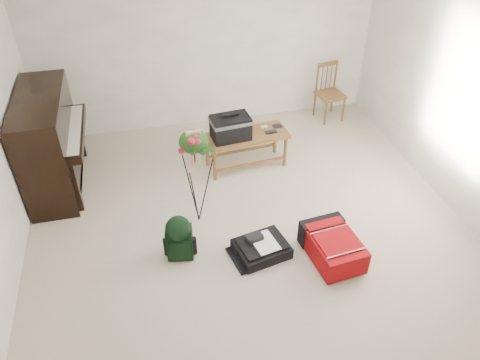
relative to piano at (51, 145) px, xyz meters
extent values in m
cube|color=#BBAE97|center=(2.19, -1.60, -0.60)|extent=(5.00, 5.50, 0.01)
cube|color=white|center=(2.19, -1.60, 1.90)|extent=(5.00, 5.50, 0.01)
cube|color=white|center=(2.19, 1.15, 0.65)|extent=(5.00, 0.04, 2.50)
cube|color=black|center=(-0.01, 0.00, 0.03)|extent=(0.55, 1.50, 1.25)
cube|color=black|center=(0.29, 0.00, 0.13)|extent=(0.28, 1.30, 0.10)
cube|color=white|center=(0.29, 0.00, 0.18)|extent=(0.22, 1.20, 0.02)
cube|color=black|center=(0.04, 0.00, -0.55)|extent=(0.45, 1.30, 0.10)
cube|color=brown|center=(2.46, -0.17, -0.12)|extent=(1.14, 0.55, 0.04)
cylinder|color=brown|center=(1.96, -0.34, -0.37)|extent=(0.05, 0.05, 0.45)
cylinder|color=brown|center=(1.96, 0.01, -0.37)|extent=(0.05, 0.05, 0.45)
cylinder|color=brown|center=(2.96, -0.34, -0.37)|extent=(0.05, 0.05, 0.45)
cylinder|color=brown|center=(2.96, 0.01, -0.37)|extent=(0.05, 0.05, 0.45)
cube|color=brown|center=(4.05, 0.80, -0.19)|extent=(0.44, 0.44, 0.04)
cylinder|color=brown|center=(3.88, 0.64, -0.40)|extent=(0.03, 0.03, 0.39)
cylinder|color=brown|center=(3.88, 0.96, -0.40)|extent=(0.03, 0.03, 0.39)
cylinder|color=brown|center=(4.21, 0.64, -0.40)|extent=(0.03, 0.03, 0.39)
cylinder|color=brown|center=(4.21, 0.96, -0.40)|extent=(0.03, 0.03, 0.39)
cube|color=brown|center=(4.05, 0.96, 0.25)|extent=(0.35, 0.10, 0.05)
cylinder|color=brown|center=(3.88, 0.96, 0.04)|extent=(0.03, 0.03, 0.47)
cylinder|color=brown|center=(4.21, 0.96, 0.04)|extent=(0.03, 0.03, 0.47)
cube|color=#9E0610|center=(2.95, -2.05, -0.44)|extent=(0.55, 0.75, 0.27)
cube|color=black|center=(2.95, -1.78, -0.44)|extent=(0.51, 0.21, 0.29)
cube|color=#9E0610|center=(2.95, -2.10, -0.30)|extent=(0.47, 0.45, 0.02)
cube|color=silver|center=(2.95, -2.30, -0.29)|extent=(0.44, 0.06, 0.01)
cube|color=black|center=(2.22, -1.82, -0.53)|extent=(0.63, 0.55, 0.13)
cube|color=black|center=(2.22, -1.82, -0.45)|extent=(0.55, 0.47, 0.03)
cube|color=white|center=(2.25, -1.84, -0.42)|extent=(0.31, 0.37, 0.01)
cube|color=black|center=(2.17, -1.75, -0.40)|extent=(0.20, 0.14, 0.06)
cube|color=black|center=(1.36, -1.66, -0.39)|extent=(0.30, 0.21, 0.41)
cube|color=black|center=(1.36, -1.76, -0.42)|extent=(0.22, 0.08, 0.24)
sphere|color=black|center=(1.36, -1.66, -0.19)|extent=(0.27, 0.27, 0.27)
cube|color=black|center=(1.29, -1.57, -0.40)|extent=(0.04, 0.03, 0.37)
cube|color=black|center=(1.42, -1.57, -0.40)|extent=(0.04, 0.03, 0.37)
cylinder|color=black|center=(1.64, -1.12, 0.41)|extent=(0.01, 0.01, 0.34)
ellipsoid|color=#1D4916|center=(1.64, -1.12, 0.51)|extent=(0.31, 0.22, 0.29)
cube|color=red|center=(1.64, -1.14, 0.61)|extent=(0.16, 0.06, 0.09)
camera|label=1|loc=(1.17, -5.27, 3.17)|focal=35.00mm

